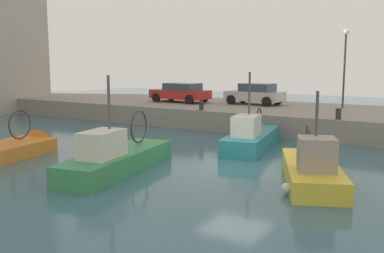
{
  "coord_description": "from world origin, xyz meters",
  "views": [
    {
      "loc": [
        -15.07,
        -7.5,
        4.01
      ],
      "look_at": [
        1.31,
        2.85,
        1.2
      ],
      "focal_mm": 41.26,
      "sensor_mm": 36.0,
      "label": 1
    }
  ],
  "objects_px": {
    "fishing_boat_teal": "(253,145)",
    "parked_car_silver": "(255,94)",
    "mooring_bollard_mid": "(338,114)",
    "parked_car_red": "(181,92)",
    "mooring_bollard_north": "(201,106)",
    "quay_streetlamp": "(345,55)",
    "fishing_boat_orange": "(2,156)",
    "fishing_boat_green": "(122,166)",
    "fishing_boat_yellow": "(310,176)"
  },
  "relations": [
    {
      "from": "mooring_bollard_north",
      "to": "quay_streetlamp",
      "type": "relative_size",
      "value": 0.11
    },
    {
      "from": "fishing_boat_orange",
      "to": "mooring_bollard_north",
      "type": "xyz_separation_m",
      "value": [
        11.37,
        -2.94,
        1.33
      ]
    },
    {
      "from": "fishing_boat_orange",
      "to": "parked_car_silver",
      "type": "xyz_separation_m",
      "value": [
        16.39,
        -4.16,
        1.79
      ]
    },
    {
      "from": "fishing_boat_green",
      "to": "parked_car_silver",
      "type": "height_order",
      "value": "fishing_boat_green"
    },
    {
      "from": "fishing_boat_yellow",
      "to": "quay_streetlamp",
      "type": "xyz_separation_m",
      "value": [
        13.38,
        2.2,
        4.32
      ]
    },
    {
      "from": "fishing_boat_green",
      "to": "parked_car_silver",
      "type": "bearing_deg",
      "value": 5.0
    },
    {
      "from": "fishing_boat_green",
      "to": "mooring_bollard_north",
      "type": "height_order",
      "value": "fishing_boat_green"
    },
    {
      "from": "fishing_boat_orange",
      "to": "parked_car_red",
      "type": "bearing_deg",
      "value": 4.18
    },
    {
      "from": "fishing_boat_teal",
      "to": "fishing_boat_orange",
      "type": "height_order",
      "value": "fishing_boat_teal"
    },
    {
      "from": "parked_car_red",
      "to": "mooring_bollard_north",
      "type": "xyz_separation_m",
      "value": [
        -3.82,
        -4.05,
        -0.44
      ]
    },
    {
      "from": "fishing_boat_green",
      "to": "parked_car_silver",
      "type": "distance_m",
      "value": 15.23
    },
    {
      "from": "fishing_boat_yellow",
      "to": "parked_car_silver",
      "type": "distance_m",
      "value": 15.06
    },
    {
      "from": "fishing_boat_teal",
      "to": "fishing_boat_orange",
      "type": "bearing_deg",
      "value": 135.35
    },
    {
      "from": "fishing_boat_orange",
      "to": "fishing_boat_teal",
      "type": "bearing_deg",
      "value": -44.65
    },
    {
      "from": "mooring_bollard_mid",
      "to": "quay_streetlamp",
      "type": "relative_size",
      "value": 0.11
    },
    {
      "from": "mooring_bollard_mid",
      "to": "quay_streetlamp",
      "type": "height_order",
      "value": "quay_streetlamp"
    },
    {
      "from": "fishing_boat_teal",
      "to": "parked_car_silver",
      "type": "distance_m",
      "value": 9.38
    },
    {
      "from": "fishing_boat_teal",
      "to": "mooring_bollard_north",
      "type": "bearing_deg",
      "value": 55.16
    },
    {
      "from": "quay_streetlamp",
      "to": "mooring_bollard_north",
      "type": "bearing_deg",
      "value": 129.55
    },
    {
      "from": "quay_streetlamp",
      "to": "parked_car_silver",
      "type": "bearing_deg",
      "value": 96.46
    },
    {
      "from": "parked_car_red",
      "to": "mooring_bollard_mid",
      "type": "bearing_deg",
      "value": -107.58
    },
    {
      "from": "quay_streetlamp",
      "to": "mooring_bollard_mid",
      "type": "bearing_deg",
      "value": -168.41
    },
    {
      "from": "mooring_bollard_north",
      "to": "quay_streetlamp",
      "type": "xyz_separation_m",
      "value": [
        5.65,
        -6.84,
        2.98
      ]
    },
    {
      "from": "fishing_boat_green",
      "to": "mooring_bollard_north",
      "type": "relative_size",
      "value": 12.6
    },
    {
      "from": "fishing_boat_green",
      "to": "fishing_boat_yellow",
      "type": "height_order",
      "value": "fishing_boat_green"
    },
    {
      "from": "mooring_bollard_north",
      "to": "mooring_bollard_mid",
      "type": "bearing_deg",
      "value": -90.0
    },
    {
      "from": "fishing_boat_yellow",
      "to": "parked_car_silver",
      "type": "height_order",
      "value": "fishing_boat_yellow"
    },
    {
      "from": "parked_car_silver",
      "to": "quay_streetlamp",
      "type": "height_order",
      "value": "quay_streetlamp"
    },
    {
      "from": "mooring_bollard_mid",
      "to": "fishing_boat_green",
      "type": "bearing_deg",
      "value": 151.5
    },
    {
      "from": "parked_car_silver",
      "to": "quay_streetlamp",
      "type": "xyz_separation_m",
      "value": [
        0.64,
        -5.62,
        2.52
      ]
    },
    {
      "from": "fishing_boat_orange",
      "to": "mooring_bollard_mid",
      "type": "distance_m",
      "value": 15.84
    },
    {
      "from": "fishing_boat_teal",
      "to": "parked_car_silver",
      "type": "height_order",
      "value": "fishing_boat_teal"
    },
    {
      "from": "mooring_bollard_mid",
      "to": "mooring_bollard_north",
      "type": "distance_m",
      "value": 8.0
    },
    {
      "from": "fishing_boat_green",
      "to": "mooring_bollard_mid",
      "type": "relative_size",
      "value": 12.6
    },
    {
      "from": "fishing_boat_yellow",
      "to": "fishing_boat_green",
      "type": "bearing_deg",
      "value": 109.72
    },
    {
      "from": "fishing_boat_green",
      "to": "fishing_boat_orange",
      "type": "height_order",
      "value": "fishing_boat_green"
    },
    {
      "from": "mooring_bollard_mid",
      "to": "fishing_boat_orange",
      "type": "bearing_deg",
      "value": 136.12
    },
    {
      "from": "fishing_boat_green",
      "to": "mooring_bollard_mid",
      "type": "bearing_deg",
      "value": -28.5
    },
    {
      "from": "mooring_bollard_mid",
      "to": "quay_streetlamp",
      "type": "distance_m",
      "value": 6.49
    },
    {
      "from": "mooring_bollard_mid",
      "to": "parked_car_red",
      "type": "bearing_deg",
      "value": 72.42
    },
    {
      "from": "fishing_boat_green",
      "to": "fishing_boat_orange",
      "type": "distance_m",
      "value": 5.63
    },
    {
      "from": "fishing_boat_green",
      "to": "fishing_boat_teal",
      "type": "bearing_deg",
      "value": -19.72
    },
    {
      "from": "fishing_boat_orange",
      "to": "parked_car_silver",
      "type": "bearing_deg",
      "value": -14.24
    },
    {
      "from": "mooring_bollard_mid",
      "to": "quay_streetlamp",
      "type": "bearing_deg",
      "value": 11.59
    },
    {
      "from": "fishing_boat_teal",
      "to": "parked_car_silver",
      "type": "xyz_separation_m",
      "value": [
        8.44,
        3.7,
        1.79
      ]
    },
    {
      "from": "mooring_bollard_mid",
      "to": "mooring_bollard_north",
      "type": "height_order",
      "value": "same"
    },
    {
      "from": "fishing_boat_yellow",
      "to": "parked_car_silver",
      "type": "bearing_deg",
      "value": 31.55
    },
    {
      "from": "parked_car_silver",
      "to": "mooring_bollard_north",
      "type": "xyz_separation_m",
      "value": [
        -5.01,
        1.22,
        -0.45
      ]
    },
    {
      "from": "parked_car_silver",
      "to": "mooring_bollard_mid",
      "type": "distance_m",
      "value": 8.44
    },
    {
      "from": "fishing_boat_yellow",
      "to": "fishing_boat_orange",
      "type": "height_order",
      "value": "fishing_boat_yellow"
    }
  ]
}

